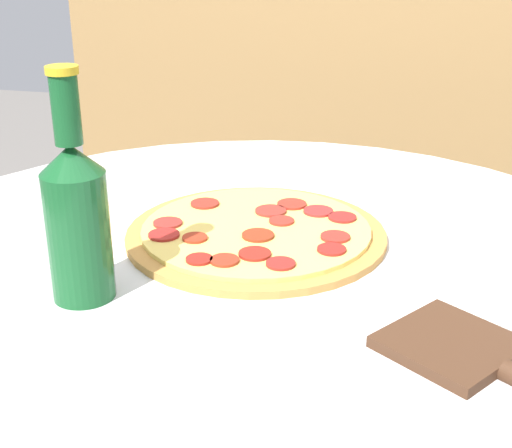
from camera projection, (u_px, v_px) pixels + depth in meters
table at (260, 393)px, 0.98m from camera, size 1.07×1.07×0.76m
fence_panel at (360, 25)px, 1.82m from camera, size 1.60×0.04×1.83m
pizza at (256, 232)px, 0.95m from camera, size 0.35×0.35×0.02m
beer_bottle at (77, 215)px, 0.77m from camera, size 0.07×0.07×0.26m
pizza_paddle at (477, 357)px, 0.68m from camera, size 0.23×0.19×0.02m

